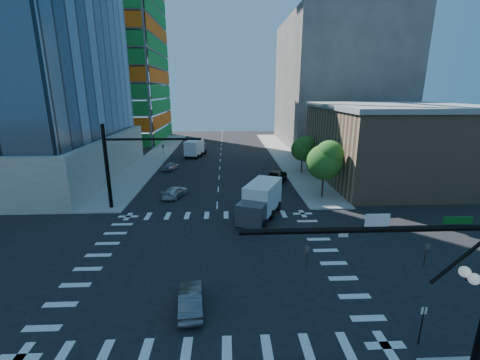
{
  "coord_description": "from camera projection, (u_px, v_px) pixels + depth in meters",
  "views": [
    {
      "loc": [
        1.08,
        -22.0,
        12.41
      ],
      "look_at": [
        2.4,
        8.0,
        4.02
      ],
      "focal_mm": 24.0,
      "sensor_mm": 36.0,
      "label": 1
    }
  ],
  "objects": [
    {
      "name": "ground",
      "position": [
        213.0,
        259.0,
        24.46
      ],
      "size": [
        160.0,
        160.0,
        0.0
      ],
      "primitive_type": "plane",
      "color": "black",
      "rests_on": "ground"
    },
    {
      "name": "box_truck_far",
      "position": [
        196.0,
        149.0,
        62.59
      ],
      "size": [
        3.96,
        6.59,
        3.23
      ],
      "rotation": [
        0.0,
        0.0,
        2.91
      ],
      "color": "black",
      "rests_on": "ground"
    },
    {
      "name": "car_sb_mid",
      "position": [
        171.0,
        166.0,
        51.85
      ],
      "size": [
        2.56,
        4.02,
        1.27
      ],
      "primitive_type": "imported",
      "rotation": [
        0.0,
        0.0,
        2.84
      ],
      "color": "#A1A3A9",
      "rests_on": "ground"
    },
    {
      "name": "construction_building",
      "position": [
        105.0,
        37.0,
        76.25
      ],
      "size": [
        25.16,
        34.5,
        70.6
      ],
      "color": "slate",
      "rests_on": "ground"
    },
    {
      "name": "sidewalk_ne",
      "position": [
        284.0,
        155.0,
        63.46
      ],
      "size": [
        5.0,
        60.0,
        0.15
      ],
      "primitive_type": "cube",
      "color": "gray",
      "rests_on": "ground"
    },
    {
      "name": "car_sb_near",
      "position": [
        175.0,
        192.0,
        38.71
      ],
      "size": [
        3.12,
        4.64,
        1.25
      ],
      "primitive_type": "imported",
      "rotation": [
        0.0,
        0.0,
        2.79
      ],
      "color": "silver",
      "rests_on": "ground"
    },
    {
      "name": "sidewalk_nw",
      "position": [
        156.0,
        156.0,
        62.4
      ],
      "size": [
        5.0,
        60.0,
        0.15
      ],
      "primitive_type": "cube",
      "color": "gray",
      "rests_on": "ground"
    },
    {
      "name": "tree_south",
      "position": [
        326.0,
        160.0,
        37.11
      ],
      "size": [
        4.16,
        4.16,
        6.82
      ],
      "color": "#382316",
      "rests_on": "sidewalk_ne"
    },
    {
      "name": "tree_north",
      "position": [
        304.0,
        148.0,
        48.86
      ],
      "size": [
        3.54,
        3.52,
        5.78
      ],
      "color": "#382316",
      "rests_on": "sidewalk_ne"
    },
    {
      "name": "road_markings",
      "position": [
        213.0,
        259.0,
        24.46
      ],
      "size": [
        20.0,
        20.0,
        0.01
      ],
      "primitive_type": "cube",
      "color": "silver",
      "rests_on": "ground"
    },
    {
      "name": "commercial_building",
      "position": [
        395.0,
        143.0,
        45.26
      ],
      "size": [
        20.5,
        22.5,
        10.6
      ],
      "color": "#8C6C51",
      "rests_on": "ground"
    },
    {
      "name": "box_truck_near",
      "position": [
        259.0,
        204.0,
        31.92
      ],
      "size": [
        5.23,
        7.19,
        3.47
      ],
      "rotation": [
        0.0,
        0.0,
        -0.41
      ],
      "color": "black",
      "rests_on": "ground"
    },
    {
      "name": "no_parking_sign",
      "position": [
        422.0,
        321.0,
        15.89
      ],
      "size": [
        0.3,
        0.06,
        2.2
      ],
      "color": "black",
      "rests_on": "ground"
    },
    {
      "name": "signal_mast_nw",
      "position": [
        121.0,
        159.0,
        33.62
      ],
      "size": [
        10.2,
        0.4,
        9.0
      ],
      "color": "black",
      "rests_on": "sidewalk_nw"
    },
    {
      "name": "signal_mast_se",
      "position": [
        472.0,
        287.0,
        12.5
      ],
      "size": [
        10.51,
        2.48,
        9.0
      ],
      "color": "black",
      "rests_on": "sidewalk_se"
    },
    {
      "name": "bg_building_ne",
      "position": [
        336.0,
        84.0,
        74.76
      ],
      "size": [
        24.0,
        30.0,
        28.0
      ],
      "primitive_type": "cube",
      "color": "#5A5651",
      "rests_on": "ground"
    },
    {
      "name": "car_sb_cross",
      "position": [
        191.0,
        300.0,
        18.73
      ],
      "size": [
        1.72,
        3.95,
        1.26
      ],
      "primitive_type": "imported",
      "rotation": [
        0.0,
        0.0,
        3.24
      ],
      "color": "#535358",
      "rests_on": "ground"
    },
    {
      "name": "car_nb_far",
      "position": [
        275.0,
        178.0,
        44.46
      ],
      "size": [
        4.28,
        6.0,
        1.52
      ],
      "primitive_type": "imported",
      "rotation": [
        0.0,
        0.0,
        -0.36
      ],
      "color": "black",
      "rests_on": "ground"
    }
  ]
}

